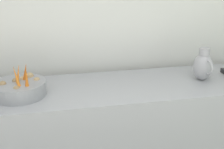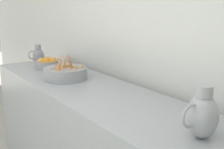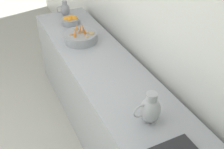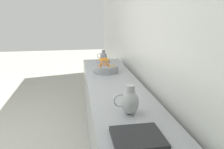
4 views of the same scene
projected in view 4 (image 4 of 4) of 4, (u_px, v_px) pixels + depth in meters
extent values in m
cube|color=silver|center=(174.00, 39.00, 1.93)|extent=(0.10, 9.33, 3.00)
cube|color=#9EA0A5|center=(116.00, 122.00, 2.62)|extent=(0.64, 3.12, 0.91)
cylinder|color=gray|center=(106.00, 69.00, 3.09)|extent=(0.36, 0.36, 0.10)
torus|color=gray|center=(106.00, 72.00, 3.10)|extent=(0.21, 0.21, 0.01)
cone|color=orange|center=(102.00, 62.00, 3.06)|extent=(0.10, 0.07, 0.16)
cone|color=orange|center=(106.00, 62.00, 3.06)|extent=(0.07, 0.05, 0.15)
cone|color=orange|center=(101.00, 64.00, 3.00)|extent=(0.06, 0.04, 0.13)
cone|color=orange|center=(108.00, 63.00, 3.02)|extent=(0.09, 0.07, 0.17)
ellipsoid|color=#9E7F56|center=(99.00, 66.00, 3.07)|extent=(0.05, 0.04, 0.04)
ellipsoid|color=#9E7F56|center=(108.00, 65.00, 3.10)|extent=(0.05, 0.05, 0.04)
ellipsoid|color=#9E7F56|center=(104.00, 64.00, 3.17)|extent=(0.05, 0.05, 0.04)
ellipsoid|color=tan|center=(109.00, 68.00, 2.97)|extent=(0.05, 0.04, 0.04)
ellipsoid|color=tan|center=(110.00, 66.00, 3.07)|extent=(0.05, 0.04, 0.04)
ellipsoid|color=tan|center=(113.00, 66.00, 3.03)|extent=(0.06, 0.05, 0.05)
cylinder|color=gray|center=(104.00, 62.00, 3.53)|extent=(0.21, 0.21, 0.08)
sphere|color=orange|center=(105.00, 60.00, 3.54)|extent=(0.08, 0.08, 0.08)
sphere|color=orange|center=(101.00, 60.00, 3.52)|extent=(0.07, 0.07, 0.07)
sphere|color=orange|center=(104.00, 60.00, 3.49)|extent=(0.08, 0.08, 0.08)
sphere|color=orange|center=(107.00, 60.00, 3.50)|extent=(0.07, 0.07, 0.07)
sphere|color=orange|center=(106.00, 61.00, 3.49)|extent=(0.07, 0.07, 0.07)
ellipsoid|color=#A3A3A8|center=(130.00, 102.00, 1.79)|extent=(0.15, 0.15, 0.21)
cylinder|color=#A3A3A8|center=(130.00, 88.00, 1.76)|extent=(0.08, 0.08, 0.06)
torus|color=#A3A3A8|center=(120.00, 101.00, 1.78)|extent=(0.11, 0.01, 0.11)
ellipsoid|color=gray|center=(103.00, 57.00, 3.78)|extent=(0.12, 0.12, 0.16)
cylinder|color=gray|center=(103.00, 51.00, 3.76)|extent=(0.06, 0.06, 0.04)
torus|color=gray|center=(100.00, 56.00, 3.77)|extent=(0.09, 0.01, 0.09)
cube|color=#232326|center=(138.00, 137.00, 1.44)|extent=(0.34, 0.30, 0.04)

